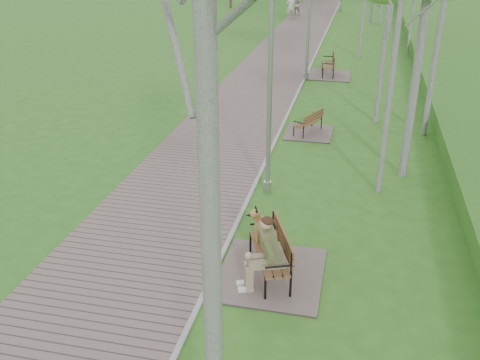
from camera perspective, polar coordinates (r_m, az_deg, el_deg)
name	(u,v)px	position (r m, az deg, el deg)	size (l,w,h in m)	color
ground	(239,219)	(12.56, -0.07, -4.15)	(120.00, 120.00, 0.00)	#32621E
walkway	(291,43)	(33.03, 5.47, 14.35)	(3.50, 67.00, 0.04)	#72625C
kerb	(321,44)	(32.85, 8.59, 14.14)	(0.10, 67.00, 0.05)	#999993
bench_main	(266,254)	(10.36, 2.79, -7.94)	(2.01, 2.23, 1.75)	#72625C
bench_second	(308,128)	(17.93, 7.26, 5.48)	(1.53, 1.70, 0.94)	#72625C
bench_third	(328,70)	(25.57, 9.34, 11.46)	(2.02, 2.25, 1.24)	#72625C
lamp_post_near	(270,101)	(12.93, 3.17, 8.39)	(0.20, 0.20, 5.20)	#919398
lamp_post_second	(309,18)	(24.19, 7.38, 16.79)	(0.22, 0.22, 5.80)	#919398
pedestrian_near	(291,7)	(42.40, 5.43, 17.92)	(0.64, 0.42, 1.77)	white
pedestrian_far	(296,4)	(44.15, 6.00, 18.13)	(0.82, 0.64, 1.70)	gray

